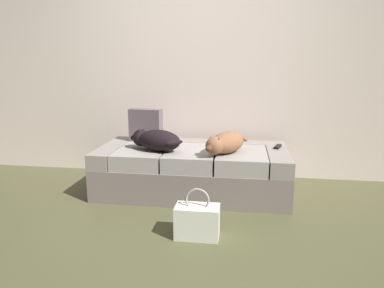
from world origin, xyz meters
TOP-DOWN VIEW (x-y plane):
  - ground_plane at (0.00, 0.00)m, footprint 10.00×10.00m
  - back_wall at (0.00, 1.77)m, footprint 6.40×0.10m
  - couch at (0.00, 1.13)m, footprint 1.82×0.86m
  - dog_dark at (-0.33, 0.98)m, footprint 0.57×0.38m
  - dog_tan at (0.32, 0.96)m, footprint 0.42×0.53m
  - tv_remote at (0.82, 1.26)m, footprint 0.09×0.16m
  - throw_pillow at (-0.53, 1.36)m, footprint 0.35×0.16m
  - handbag at (0.16, 0.21)m, footprint 0.32×0.18m

SIDE VIEW (x-z plane):
  - ground_plane at x=0.00m, z-range 0.00..0.00m
  - handbag at x=0.16m, z-range -0.06..0.31m
  - couch at x=0.00m, z-range 0.00..0.45m
  - tv_remote at x=0.82m, z-range 0.45..0.47m
  - dog_tan at x=0.32m, z-range 0.45..0.64m
  - dog_dark at x=-0.33m, z-range 0.45..0.65m
  - throw_pillow at x=-0.53m, z-range 0.45..0.79m
  - back_wall at x=0.00m, z-range 0.00..2.80m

